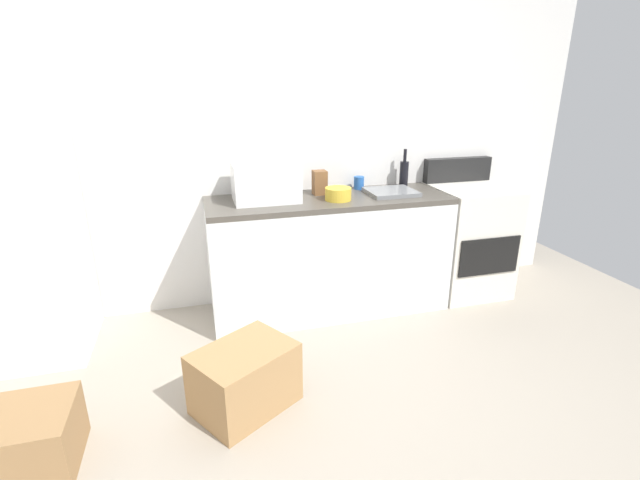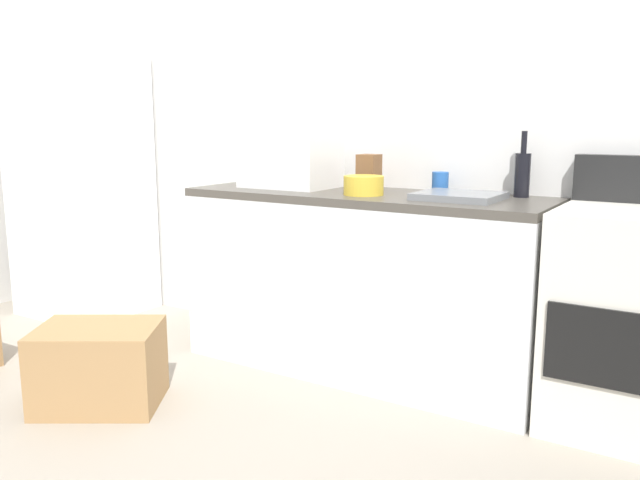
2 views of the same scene
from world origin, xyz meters
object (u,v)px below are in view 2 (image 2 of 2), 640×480
object	(u,v)px
knife_block	(369,172)
mixing_bowl	(364,185)
stove_oven	(631,318)
microwave	(290,161)
cardboard_box_medium	(99,366)
wine_bottle	(522,173)
refrigerator	(81,186)
coffee_mug	(440,182)

from	to	relation	value
knife_block	mixing_bowl	bearing A→B (deg)	-68.52
stove_oven	knife_block	bearing A→B (deg)	174.77
microwave	mixing_bowl	world-z (taller)	microwave
microwave	cardboard_box_medium	size ratio (longest dim) A/B	0.88
mixing_bowl	wine_bottle	bearing A→B (deg)	24.56
microwave	refrigerator	bearing A→B (deg)	-176.85
coffee_mug	mixing_bowl	world-z (taller)	coffee_mug
knife_block	cardboard_box_medium	xyz separation A→B (m)	(-0.74, -1.12, -0.81)
stove_oven	cardboard_box_medium	bearing A→B (deg)	-153.21
refrigerator	cardboard_box_medium	size ratio (longest dim) A/B	3.19
stove_oven	wine_bottle	size ratio (longest dim) A/B	3.67
knife_block	cardboard_box_medium	distance (m)	1.57
knife_block	mixing_bowl	size ratio (longest dim) A/B	0.95
stove_oven	microwave	distance (m)	1.78
coffee_mug	wine_bottle	bearing A→B (deg)	1.20
wine_bottle	knife_block	distance (m)	0.75
stove_oven	cardboard_box_medium	size ratio (longest dim) A/B	2.11
knife_block	microwave	bearing A→B (deg)	-168.89
wine_bottle	refrigerator	bearing A→B (deg)	-174.50
stove_oven	mixing_bowl	distance (m)	1.28
refrigerator	knife_block	size ratio (longest dim) A/B	9.23
refrigerator	wine_bottle	world-z (taller)	refrigerator
stove_oven	cardboard_box_medium	xyz separation A→B (m)	(-2.00, -1.01, -0.29)
wine_bottle	knife_block	xyz separation A→B (m)	(-0.74, -0.09, -0.02)
refrigerator	coffee_mug	bearing A→B (deg)	6.21
stove_oven	coffee_mug	bearing A→B (deg)	167.53
wine_bottle	cardboard_box_medium	xyz separation A→B (m)	(-1.48, -1.22, -0.83)
cardboard_box_medium	knife_block	bearing A→B (deg)	56.71
cardboard_box_medium	stove_oven	bearing A→B (deg)	26.79
stove_oven	knife_block	distance (m)	1.37
mixing_bowl	cardboard_box_medium	xyz separation A→B (m)	(-0.82, -0.92, -0.77)
refrigerator	stove_oven	distance (m)	3.29
cardboard_box_medium	wine_bottle	bearing A→B (deg)	39.51
microwave	knife_block	bearing A→B (deg)	11.11
refrigerator	cardboard_box_medium	distance (m)	1.72
wine_bottle	cardboard_box_medium	bearing A→B (deg)	-140.49
coffee_mug	cardboard_box_medium	xyz separation A→B (m)	(-1.09, -1.21, -0.77)
mixing_bowl	cardboard_box_medium	size ratio (longest dim) A/B	0.37
coffee_mug	stove_oven	bearing A→B (deg)	-12.47
microwave	wine_bottle	distance (m)	1.18
wine_bottle	mixing_bowl	xyz separation A→B (m)	(-0.66, -0.30, -0.06)
stove_oven	microwave	world-z (taller)	microwave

